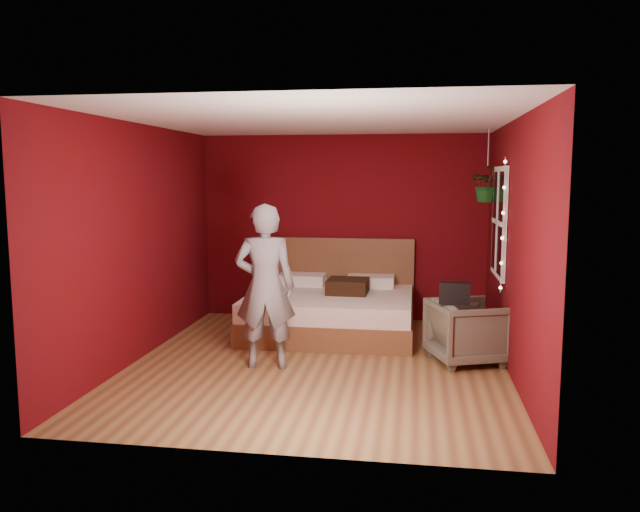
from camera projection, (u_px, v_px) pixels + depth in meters
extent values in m
plane|color=olive|center=(318.00, 364.00, 6.77)|extent=(4.50, 4.50, 0.00)
cube|color=#56090A|center=(343.00, 228.00, 8.82)|extent=(4.00, 0.02, 2.60)
cube|color=#56090A|center=(268.00, 280.00, 4.39)|extent=(4.00, 0.02, 2.60)
cube|color=#56090A|center=(139.00, 242.00, 6.91)|extent=(0.02, 4.50, 2.60)
cube|color=#56090A|center=(514.00, 248.00, 6.30)|extent=(0.02, 4.50, 2.60)
cube|color=white|center=(318.00, 119.00, 6.44)|extent=(4.00, 4.50, 0.02)
cube|color=white|center=(499.00, 222.00, 7.16)|extent=(0.04, 0.97, 1.27)
cube|color=black|center=(498.00, 222.00, 7.16)|extent=(0.02, 0.85, 1.15)
cube|color=white|center=(498.00, 222.00, 7.17)|extent=(0.03, 0.05, 1.15)
cube|color=white|center=(498.00, 222.00, 7.17)|extent=(0.03, 0.85, 0.05)
cylinder|color=silver|center=(503.00, 226.00, 6.65)|extent=(0.01, 0.01, 1.45)
sphere|color=#FFF2CC|center=(500.00, 288.00, 6.74)|extent=(0.04, 0.04, 0.04)
sphere|color=#FFF2CC|center=(501.00, 263.00, 6.70)|extent=(0.04, 0.04, 0.04)
sphere|color=#FFF2CC|center=(502.00, 238.00, 6.67)|extent=(0.04, 0.04, 0.04)
sphere|color=#FFF2CC|center=(503.00, 213.00, 6.64)|extent=(0.04, 0.04, 0.04)
sphere|color=#FFF2CC|center=(504.00, 187.00, 6.60)|extent=(0.04, 0.04, 0.04)
sphere|color=#FFF2CC|center=(505.00, 162.00, 6.57)|extent=(0.04, 0.04, 0.04)
cube|color=brown|center=(330.00, 323.00, 8.03)|extent=(2.11, 1.80, 0.30)
cube|color=white|center=(330.00, 303.00, 8.00)|extent=(2.07, 1.76, 0.23)
cube|color=brown|center=(338.00, 279.00, 8.82)|extent=(2.11, 0.08, 1.16)
cube|color=white|center=(302.00, 279.00, 8.64)|extent=(0.63, 0.40, 0.15)
cube|color=white|center=(371.00, 281.00, 8.49)|extent=(0.63, 0.40, 0.15)
imported|color=gray|center=(265.00, 286.00, 6.55)|extent=(0.69, 0.51, 1.74)
imported|color=#656250|center=(468.00, 332.00, 6.78)|extent=(0.97, 0.95, 0.69)
cube|color=black|center=(455.00, 293.00, 6.56)|extent=(0.33, 0.18, 0.23)
cube|color=#331F11|center=(348.00, 286.00, 8.01)|extent=(0.53, 0.53, 0.18)
cylinder|color=silver|center=(488.00, 147.00, 7.62)|extent=(0.01, 0.01, 0.45)
imported|color=#185419|center=(487.00, 184.00, 7.67)|extent=(0.41, 0.36, 0.45)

